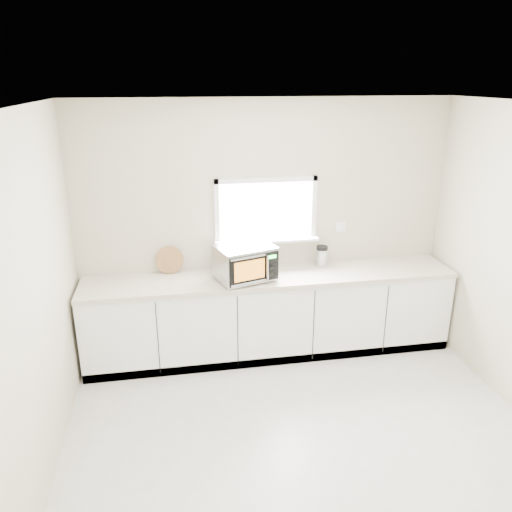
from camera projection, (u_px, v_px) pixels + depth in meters
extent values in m
plane|color=beige|center=(313.00, 460.00, 3.99)|extent=(4.00, 4.00, 0.00)
cube|color=beige|center=(265.00, 228.00, 5.38)|extent=(4.00, 0.02, 2.70)
cube|color=white|center=(266.00, 210.00, 5.30)|extent=(1.00, 0.02, 0.60)
cube|color=white|center=(267.00, 240.00, 5.35)|extent=(1.12, 0.16, 0.03)
cube|color=white|center=(266.00, 180.00, 5.18)|extent=(1.10, 0.04, 0.05)
cube|color=white|center=(266.00, 239.00, 5.40)|extent=(1.10, 0.04, 0.05)
cube|color=white|center=(217.00, 213.00, 5.20)|extent=(0.05, 0.04, 0.70)
cube|color=white|center=(314.00, 208.00, 5.37)|extent=(0.05, 0.04, 0.70)
cube|color=white|center=(341.00, 227.00, 5.52)|extent=(0.12, 0.01, 0.12)
cube|color=white|center=(270.00, 316.00, 5.41)|extent=(3.92, 0.60, 0.88)
cube|color=beige|center=(271.00, 277.00, 5.25)|extent=(3.92, 0.64, 0.04)
cylinder|color=black|center=(231.00, 288.00, 4.89)|extent=(0.03, 0.03, 0.02)
cylinder|color=black|center=(217.00, 277.00, 5.17)|extent=(0.03, 0.03, 0.02)
cylinder|color=black|center=(273.00, 280.00, 5.10)|extent=(0.03, 0.03, 0.02)
cylinder|color=black|center=(257.00, 269.00, 5.38)|extent=(0.03, 0.03, 0.02)
cube|color=#B6B9BE|center=(245.00, 262.00, 5.08)|extent=(0.66, 0.57, 0.34)
cube|color=black|center=(254.00, 269.00, 4.89)|extent=(0.52, 0.17, 0.30)
cube|color=orange|center=(250.00, 270.00, 4.86)|extent=(0.32, 0.10, 0.20)
cylinder|color=silver|center=(268.00, 268.00, 4.93)|extent=(0.03, 0.03, 0.26)
cube|color=black|center=(272.00, 266.00, 4.97)|extent=(0.13, 0.05, 0.29)
cube|color=#19FF33|center=(272.00, 257.00, 4.93)|extent=(0.09, 0.03, 0.03)
cube|color=silver|center=(245.00, 246.00, 5.02)|extent=(0.66, 0.57, 0.01)
cube|color=#422517|center=(251.00, 264.00, 5.18)|extent=(0.14, 0.23, 0.26)
cube|color=black|center=(250.00, 257.00, 5.09)|extent=(0.02, 0.05, 0.09)
cube|color=black|center=(253.00, 255.00, 5.10)|extent=(0.02, 0.05, 0.09)
cube|color=black|center=(255.00, 257.00, 5.11)|extent=(0.02, 0.05, 0.09)
cube|color=black|center=(251.00, 254.00, 5.08)|extent=(0.02, 0.05, 0.09)
cube|color=black|center=(254.00, 253.00, 5.10)|extent=(0.02, 0.05, 0.09)
cylinder|color=#A47A3F|center=(170.00, 260.00, 5.25)|extent=(0.29, 0.07, 0.29)
cylinder|color=#B6B9BE|center=(322.00, 257.00, 5.48)|extent=(0.15, 0.15, 0.18)
cylinder|color=black|center=(322.00, 248.00, 5.45)|extent=(0.14, 0.14, 0.04)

